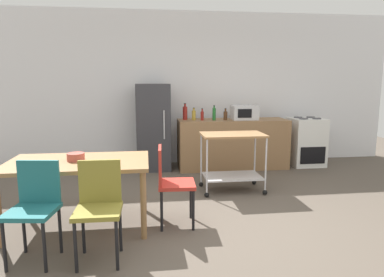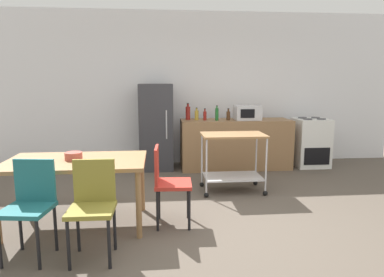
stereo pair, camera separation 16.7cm
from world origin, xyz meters
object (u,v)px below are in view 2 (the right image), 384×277
object	(u,v)px
chair_teal	(30,202)
bottle_olive_oil	(188,113)
dining_table	(76,167)
bottle_soy_sauce	(205,116)
chair_olive	(93,202)
microwave	(247,113)
chair_red	(167,180)
bottle_sesame_oil	(217,114)
refrigerator	(156,127)
kitchen_cart	(233,153)
stove_oven	(310,142)
fruit_bowl	(74,156)
bottle_sparkling_water	(228,115)
bottle_wine	(197,115)

from	to	relation	value
chair_teal	bottle_olive_oil	world-z (taller)	bottle_olive_oil
dining_table	bottle_soy_sauce	world-z (taller)	bottle_soy_sauce
chair_olive	bottle_olive_oil	bearing A→B (deg)	71.45
dining_table	microwave	xyz separation A→B (m)	(2.52, 2.36, 0.36)
bottle_olive_oil	chair_teal	bearing A→B (deg)	-118.45
chair_red	bottle_sesame_oil	bearing A→B (deg)	-18.91
refrigerator	bottle_soy_sauce	xyz separation A→B (m)	(0.88, -0.13, 0.21)
dining_table	microwave	bearing A→B (deg)	43.17
kitchen_cart	bottle_olive_oil	world-z (taller)	bottle_olive_oil
stove_oven	fruit_bowl	distance (m)	4.50
stove_oven	bottle_sesame_oil	size ratio (longest dim) A/B	3.43
refrigerator	fruit_bowl	xyz separation A→B (m)	(-0.89, -2.49, 0.02)
dining_table	microwave	world-z (taller)	microwave
kitchen_cart	bottle_sparkling_water	size ratio (longest dim) A/B	4.27
chair_teal	bottle_olive_oil	xyz separation A→B (m)	(1.71, 3.15, 0.51)
chair_olive	fruit_bowl	world-z (taller)	chair_olive
bottle_sparkling_water	dining_table	bearing A→B (deg)	-132.64
chair_olive	microwave	bearing A→B (deg)	55.35
bottle_olive_oil	microwave	xyz separation A→B (m)	(1.07, -0.13, 0.00)
stove_oven	refrigerator	distance (m)	2.92
chair_teal	stove_oven	world-z (taller)	stove_oven
chair_olive	bottle_olive_oil	world-z (taller)	bottle_olive_oil
chair_red	bottle_olive_oil	xyz separation A→B (m)	(0.45, 2.56, 0.51)
chair_teal	bottle_sparkling_water	distance (m)	3.90
refrigerator	microwave	xyz separation A→B (m)	(1.65, -0.13, 0.25)
bottle_olive_oil	bottle_soy_sauce	bearing A→B (deg)	-23.57
chair_olive	stove_oven	size ratio (longest dim) A/B	0.97
chair_teal	chair_red	bearing A→B (deg)	33.47
bottle_olive_oil	bottle_soy_sauce	distance (m)	0.32
dining_table	stove_oven	world-z (taller)	stove_oven
chair_red	bottle_soy_sauce	world-z (taller)	bottle_soy_sauce
dining_table	stove_oven	distance (m)	4.47
bottle_sparkling_water	microwave	bearing A→B (deg)	2.04
dining_table	chair_red	xyz separation A→B (m)	(0.99, -0.08, -0.15)
bottle_sparkling_water	chair_olive	bearing A→B (deg)	-121.18
stove_oven	kitchen_cart	distance (m)	2.26
chair_teal	kitchen_cart	bearing A→B (deg)	45.56
bottle_olive_oil	bottle_sparkling_water	xyz separation A→B (m)	(0.72, -0.14, -0.04)
chair_red	microwave	bearing A→B (deg)	-29.23
refrigerator	microwave	world-z (taller)	refrigerator
bottle_olive_oil	microwave	size ratio (longest dim) A/B	0.65
kitchen_cart	bottle_olive_oil	distance (m)	1.61
bottle_sparkling_water	microwave	distance (m)	0.36
refrigerator	fruit_bowl	size ratio (longest dim) A/B	8.35
dining_table	chair_olive	distance (m)	0.80
bottle_olive_oil	bottle_sparkling_water	size ratio (longest dim) A/B	1.41
stove_oven	microwave	distance (m)	1.37
kitchen_cart	chair_teal	bearing A→B (deg)	-142.78
chair_olive	bottle_wine	size ratio (longest dim) A/B	3.99
refrigerator	chair_olive	bearing A→B (deg)	-99.90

